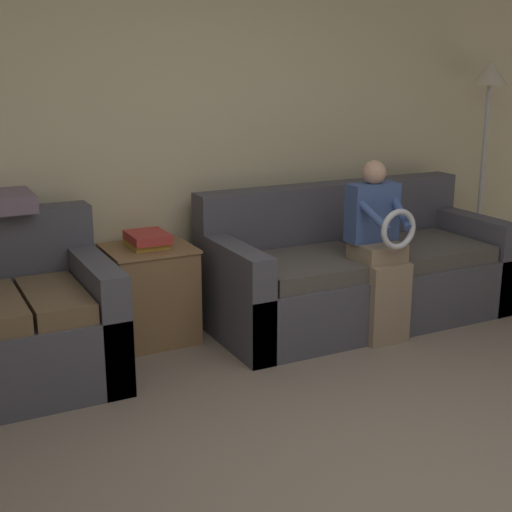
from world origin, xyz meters
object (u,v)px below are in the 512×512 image
Objects in this scene: side_shelf at (150,292)px; floor_lamp at (488,106)px; child_left_seated at (380,245)px; book_stack at (147,239)px; couch_main at (354,273)px.

side_shelf is 2.94m from floor_lamp.
child_left_seated reaches higher than book_stack.
child_left_seated is 1.74m from floor_lamp.
child_left_seated is 1.85× the size of side_shelf.
child_left_seated is 0.65× the size of floor_lamp.
side_shelf is 0.35× the size of floor_lamp.
couch_main is 1.82× the size of child_left_seated.
child_left_seated reaches higher than side_shelf.
book_stack is at bearing 169.83° from couch_main.
floor_lamp reaches higher than side_shelf.
child_left_seated is at bearing -25.55° from side_shelf.
side_shelf is 0.35m from book_stack.
couch_main is at bearing -10.10° from side_shelf.
side_shelf is (-1.31, 0.63, -0.30)m from child_left_seated.
floor_lamp reaches higher than book_stack.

